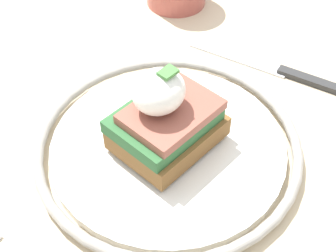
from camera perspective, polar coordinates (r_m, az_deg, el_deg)
name	(u,v)px	position (r m, az deg, el deg)	size (l,w,h in m)	color
dining_table	(191,217)	(0.55, 2.77, -10.97)	(0.93, 0.89, 0.73)	#C6B28E
plate	(168,145)	(0.46, 0.00, -2.36)	(0.26, 0.26, 0.02)	silver
sandwich	(165,118)	(0.43, -0.32, 0.96)	(0.10, 0.08, 0.09)	brown
knife	(282,71)	(0.56, 13.70, 6.49)	(0.06, 0.20, 0.01)	#2D2D2D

